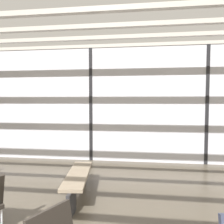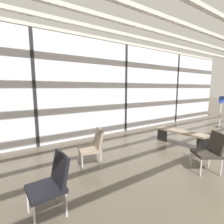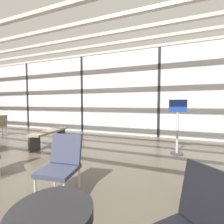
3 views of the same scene
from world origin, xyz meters
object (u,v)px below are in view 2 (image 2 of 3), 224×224
Objects in this scene: waiting_bench at (181,134)px; lounge_chair_1 at (93,145)px; parked_airplane at (61,88)px; lounge_chair_5 at (52,181)px; info_sign at (220,113)px; lounge_chair_3 at (210,150)px.

lounge_chair_1 is at bearing 76.76° from waiting_bench.
lounge_chair_5 is at bearing -108.18° from parked_airplane.
parked_airplane is 7.80× the size of info_sign.
lounge_chair_1 and lounge_chair_3 have the same top height.
lounge_chair_3 is (1.97, -1.67, 0.00)m from lounge_chair_1.
info_sign is at bearing -55.76° from parked_airplane.
lounge_chair_1 is 1.00× the size of lounge_chair_3.
lounge_chair_1 is at bearing -96.85° from lounge_chair_3.
parked_airplane reaches higher than info_sign.
lounge_chair_3 is 1.00× the size of lounge_chair_5.
lounge_chair_1 is 0.60× the size of info_sign.
parked_airplane is at bearing 158.85° from lounge_chair_5.
parked_airplane is 12.90× the size of lounge_chair_3.
lounge_chair_5 reaches higher than waiting_bench.
parked_airplane is at bearing 2.38° from waiting_bench.
lounge_chair_5 is 8.03m from info_sign.
parked_airplane is 12.90× the size of lounge_chair_5.
lounge_chair_1 is at bearing -102.19° from parked_airplane.
lounge_chair_3 is at bearing 74.95° from lounge_chair_5.
lounge_chair_5 is (-3.16, 0.68, 0.00)m from lounge_chair_3.
info_sign is (3.81, 0.50, 0.32)m from waiting_bench.
lounge_chair_3 is at bearing 137.33° from waiting_bench.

